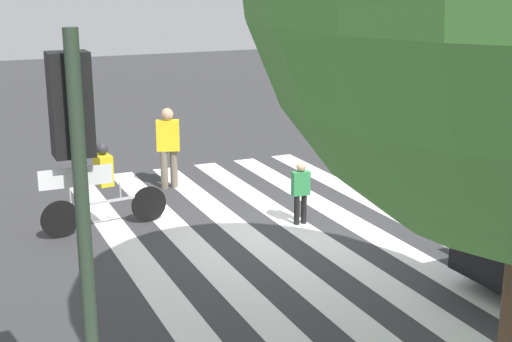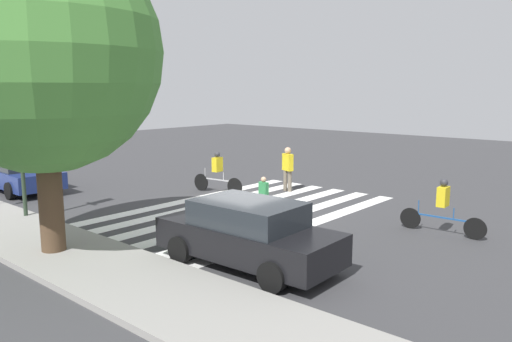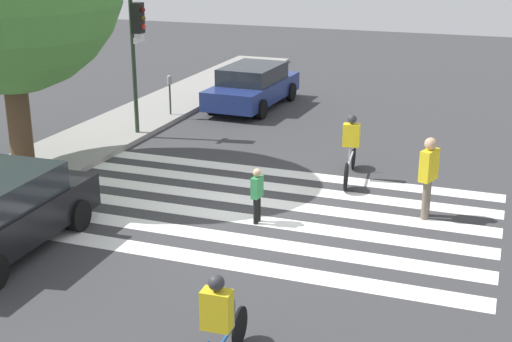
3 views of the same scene
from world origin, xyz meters
TOP-DOWN VIEW (x-y plane):
  - ground_plane at (0.00, 0.00)m, footprint 60.00×60.00m
  - sidewalk_curb at (0.00, 6.25)m, footprint 36.00×2.50m
  - crosswalk_stripes at (0.00, 0.00)m, footprint 5.73×10.00m
  - traffic_light at (4.29, 5.22)m, footprint 0.60×0.50m
  - parking_meter at (6.60, 5.42)m, footprint 0.15×0.15m
  - pedestrian_child_with_backpack at (0.87, -3.42)m, footprint 0.53×0.37m
  - pedestrian_adult_tall_backpack at (-0.63, -0.18)m, footprint 0.34×0.18m
  - cyclist_mid_street at (-5.94, -1.55)m, footprint 2.38×0.41m
  - cyclist_far_lane at (2.71, -1.37)m, footprint 2.33×0.42m
  - car_parked_far_curb at (8.98, 3.47)m, footprint 4.61×2.11m

SIDE VIEW (x-z plane):
  - ground_plane at x=0.00m, z-range 0.00..0.00m
  - crosswalk_stripes at x=0.00m, z-range 0.00..0.01m
  - sidewalk_curb at x=0.00m, z-range 0.00..0.14m
  - pedestrian_adult_tall_backpack at x=-0.63m, z-range 0.08..1.26m
  - car_parked_far_curb at x=8.98m, z-range 0.02..1.46m
  - cyclist_mid_street at x=-5.94m, z-range 0.07..1.64m
  - cyclist_far_lane at x=2.71m, z-range 0.05..1.68m
  - pedestrian_child_with_backpack at x=0.87m, z-range 0.11..1.86m
  - parking_meter at x=6.60m, z-range 0.35..1.76m
  - traffic_light at x=4.29m, z-range 0.82..4.89m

